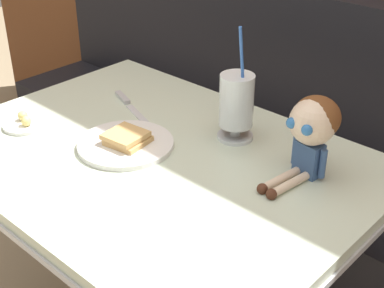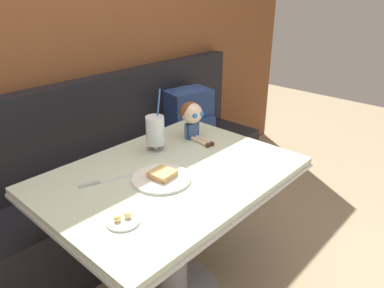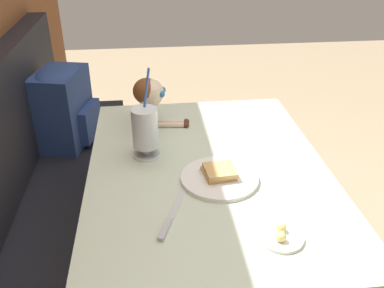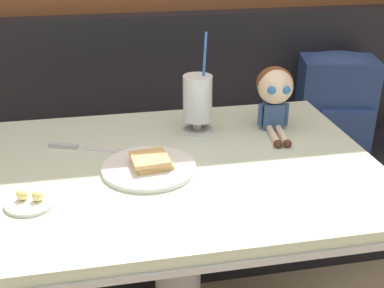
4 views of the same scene
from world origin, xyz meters
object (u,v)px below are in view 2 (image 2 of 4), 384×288
Objects in this scene: butter_knife at (98,182)px; seated_doll at (192,115)px; backpack at (189,114)px; milkshake_glass at (155,132)px; butter_saucer at (123,220)px; toast_plate at (162,178)px.

seated_doll is (0.61, 0.03, 0.12)m from butter_knife.
butter_knife is at bearing -156.66° from backpack.
butter_knife is (-0.38, -0.05, -0.10)m from milkshake_glass.
backpack is (0.43, 0.42, -0.21)m from seated_doll.
butter_knife is at bearing -177.09° from seated_doll.
backpack is (0.67, 0.40, -0.18)m from milkshake_glass.
butter_knife is at bearing 71.84° from butter_saucer.
toast_plate is 0.30m from milkshake_glass.
butter_saucer reaches higher than butter_knife.
toast_plate is 0.48m from seated_doll.
backpack is at bearing 30.67° from milkshake_glass.
milkshake_glass reaches higher than backpack.
seated_doll is at bearing 2.91° from butter_knife.
butter_saucer is 0.79m from seated_doll.
seated_doll reaches higher than butter_knife.
seated_doll reaches higher than toast_plate.
backpack reaches higher than butter_saucer.
toast_plate is 0.79× the size of milkshake_glass.
seated_doll is (0.71, 0.32, 0.12)m from butter_saucer.
butter_knife is 0.56× the size of backpack.
backpack is (1.05, 0.45, -0.09)m from butter_knife.
seated_doll is (0.24, -0.02, 0.03)m from milkshake_glass.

